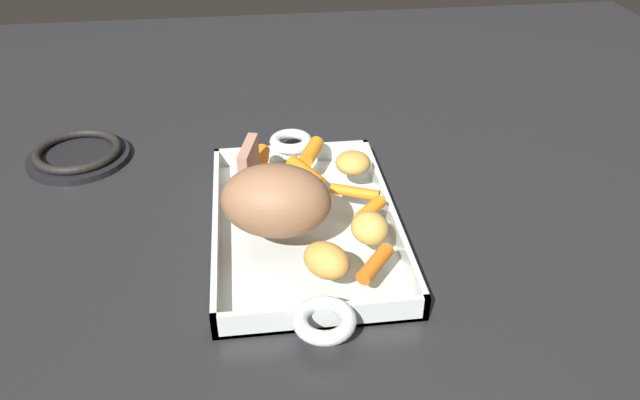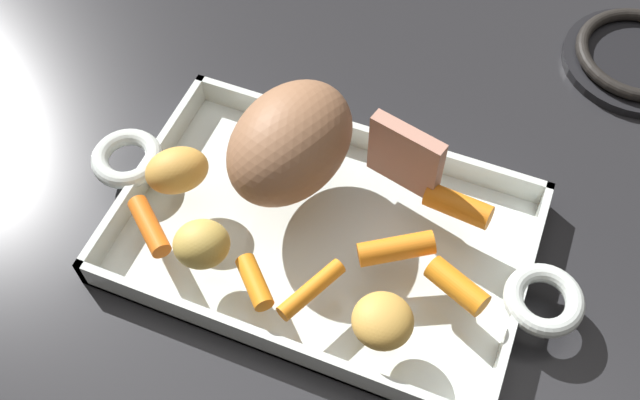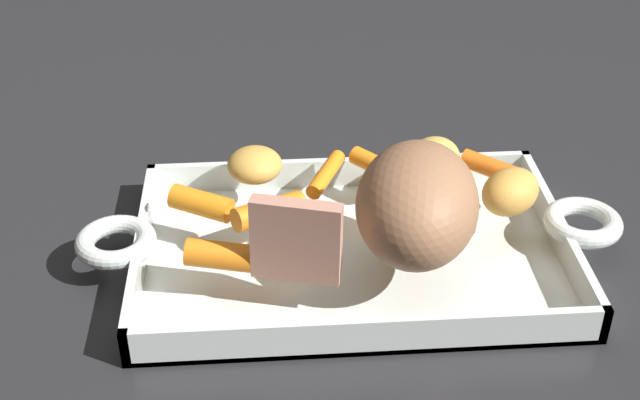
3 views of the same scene
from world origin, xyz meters
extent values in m
plane|color=#232326|center=(0.00, 0.00, 0.00)|extent=(1.90, 1.90, 0.00)
cube|color=silver|center=(0.00, 0.00, 0.00)|extent=(0.36, 0.24, 0.01)
cube|color=silver|center=(0.00, 0.11, 0.02)|extent=(0.36, 0.01, 0.03)
cube|color=silver|center=(0.00, -0.11, 0.02)|extent=(0.36, 0.01, 0.03)
cube|color=silver|center=(0.18, 0.00, 0.02)|extent=(0.01, 0.24, 0.03)
cube|color=silver|center=(-0.18, 0.00, 0.02)|extent=(0.01, 0.24, 0.03)
torus|color=silver|center=(0.20, 0.00, 0.03)|extent=(0.07, 0.07, 0.02)
torus|color=silver|center=(-0.20, 0.00, 0.03)|extent=(0.07, 0.07, 0.02)
ellipsoid|color=#946647|center=(-0.04, 0.04, 0.08)|extent=(0.12, 0.15, 0.09)
cube|color=tan|center=(0.05, 0.07, 0.07)|extent=(0.07, 0.03, 0.07)
cylinder|color=orange|center=(0.07, -0.01, 0.05)|extent=(0.07, 0.05, 0.03)
cylinder|color=orange|center=(-0.03, -0.08, 0.05)|extent=(0.05, 0.05, 0.02)
cylinder|color=orange|center=(0.13, -0.02, 0.05)|extent=(0.06, 0.04, 0.02)
cylinder|color=orange|center=(0.02, -0.07, 0.05)|extent=(0.04, 0.06, 0.01)
cylinder|color=orange|center=(0.11, 0.05, 0.05)|extent=(0.06, 0.03, 0.03)
cylinder|color=orange|center=(-0.13, -0.07, 0.05)|extent=(0.06, 0.05, 0.02)
ellipsoid|color=gold|center=(-0.08, -0.07, 0.06)|extent=(0.06, 0.06, 0.04)
ellipsoid|color=gold|center=(-0.13, -0.01, 0.06)|extent=(0.07, 0.07, 0.04)
ellipsoid|color=gold|center=(0.08, -0.08, 0.05)|extent=(0.07, 0.07, 0.03)
cylinder|color=black|center=(0.23, 0.33, 0.01)|extent=(0.16, 0.16, 0.01)
torus|color=black|center=(0.23, 0.33, 0.02)|extent=(0.13, 0.13, 0.01)
camera|label=1|loc=(-0.66, 0.06, 0.49)|focal=35.10mm
camera|label=2|loc=(0.12, -0.31, 0.58)|focal=40.72mm
camera|label=3|loc=(0.07, 0.59, 0.46)|focal=48.93mm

